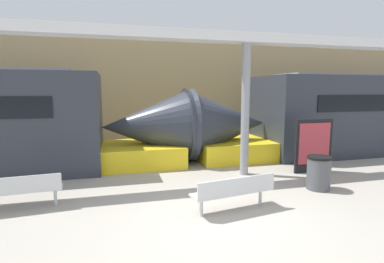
# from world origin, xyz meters

# --- Properties ---
(ground_plane) EXTENTS (60.00, 60.00, 0.00)m
(ground_plane) POSITION_xyz_m (0.00, 0.00, 0.00)
(ground_plane) COLOR #A8A093
(station_wall) EXTENTS (56.00, 0.20, 5.00)m
(station_wall) POSITION_xyz_m (0.00, 9.18, 2.50)
(station_wall) COLOR tan
(station_wall) RESTS_ON ground_plane
(bench_near) EXTENTS (1.89, 0.75, 0.77)m
(bench_near) POSITION_xyz_m (0.59, 0.39, 0.47)
(bench_near) COLOR silver
(bench_near) RESTS_ON ground_plane
(bench_far) EXTENTS (1.64, 0.58, 0.77)m
(bench_far) POSITION_xyz_m (-3.78, 1.64, 0.47)
(bench_far) COLOR silver
(bench_far) RESTS_ON ground_plane
(trash_bin) EXTENTS (0.62, 0.62, 0.87)m
(trash_bin) POSITION_xyz_m (3.27, 1.18, 0.44)
(trash_bin) COLOR #4C4F54
(trash_bin) RESTS_ON ground_plane
(poster_board) EXTENTS (1.28, 0.07, 1.67)m
(poster_board) POSITION_xyz_m (4.18, 2.63, 0.85)
(poster_board) COLOR black
(poster_board) RESTS_ON ground_plane
(support_column_near) EXTENTS (0.25, 0.25, 3.91)m
(support_column_near) POSITION_xyz_m (2.00, 2.98, 1.95)
(support_column_near) COLOR gray
(support_column_near) RESTS_ON ground_plane
(canopy_beam) EXTENTS (28.00, 0.60, 0.28)m
(canopy_beam) POSITION_xyz_m (2.00, 2.98, 4.05)
(canopy_beam) COLOR silver
(canopy_beam) RESTS_ON support_column_near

